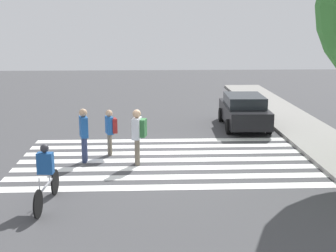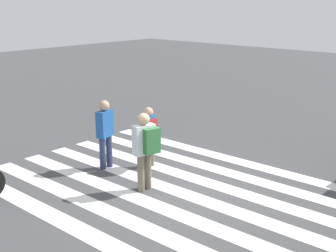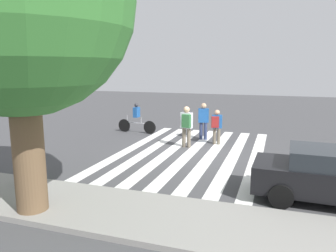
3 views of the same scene
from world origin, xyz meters
name	(u,v)px [view 3 (image 3 of 3)]	position (x,y,z in m)	size (l,w,h in m)	color
ground_plane	(190,153)	(0.00, 0.00, 0.00)	(60.00, 60.00, 0.00)	#444447
sidewalk_curb	(125,212)	(0.00, 6.25, 0.07)	(36.00, 2.50, 0.14)	gray
crosswalk_stripes	(190,153)	(0.00, 0.00, 0.00)	(5.89, 10.00, 0.01)	white
traffic_light	(17,86)	(3.81, 5.41, 3.05)	(0.60, 0.50, 4.35)	black
pedestrian_child_with_backpack	(203,119)	(0.06, -2.72, 1.04)	(0.55, 0.36, 1.84)	navy
pedestrian_adult_tall_backpack	(216,124)	(-0.75, -1.89, 0.96)	(0.49, 0.47, 1.64)	#6B6051
pedestrian_adult_yellow_jacket	(186,124)	(0.42, -0.88, 1.09)	(0.56, 0.50, 1.87)	#6B6051
cyclist_near_curb	(137,117)	(3.91, -3.19, 0.87)	(2.30, 0.42, 1.65)	black
car_parked_silver_sedan	(333,176)	(-4.94, 3.75, 0.76)	(4.16, 2.01, 1.47)	black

